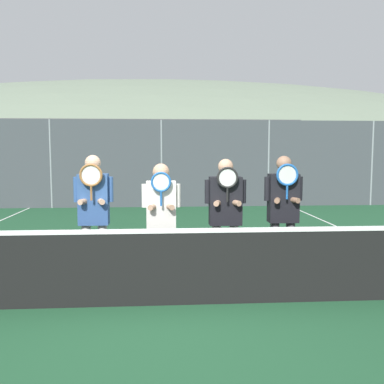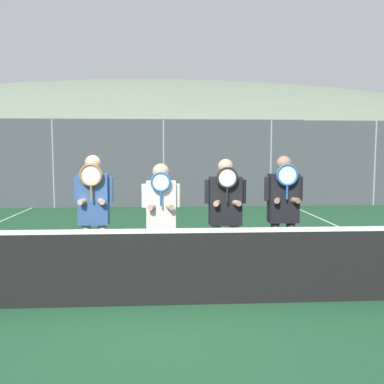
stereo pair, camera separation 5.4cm
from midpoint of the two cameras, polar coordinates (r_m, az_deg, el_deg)
name	(u,v)px [view 1 (the left image)]	position (r m, az deg, el deg)	size (l,w,h in m)	color
ground_plane	(161,305)	(5.48, -4.42, -14.83)	(120.00, 120.00, 0.00)	#1E4C2D
hill_distant	(162,165)	(57.95, -4.02, 3.67)	(105.80, 58.78, 20.57)	slate
clubhouse_building	(129,154)	(23.28, -8.42, 5.03)	(16.92, 5.50, 3.38)	tan
fence_back	(162,164)	(14.41, -4.18, 3.78)	(21.96, 0.06, 2.92)	gray
tennis_net	(161,266)	(5.32, -4.46, -9.83)	(11.80, 0.09, 1.06)	gray
court_line_right_sideline	(381,246)	(9.41, 23.75, -6.58)	(0.05, 16.00, 0.01)	white
player_leftmost	(94,210)	(6.06, -13.21, -2.34)	(0.54, 0.34, 1.85)	white
player_center_left	(161,214)	(5.94, -4.38, -2.95)	(0.54, 0.34, 1.73)	black
player_center_right	(225,210)	(6.05, 4.22, -2.47)	(0.59, 0.34, 1.79)	white
player_rightmost	(283,208)	(6.26, 11.82, -2.13)	(0.55, 0.34, 1.83)	#56565B
car_left_of_center	(115,175)	(17.26, -10.30, 2.31)	(4.57, 2.07, 1.88)	maroon
car_center	(243,175)	(17.48, 6.73, 2.21)	(4.18, 2.05, 1.75)	silver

